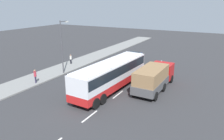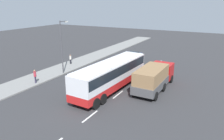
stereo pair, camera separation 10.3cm
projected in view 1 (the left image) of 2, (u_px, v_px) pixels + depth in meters
The scene contains 9 objects.
ground_plane at pixel (102, 91), 25.19m from camera, with size 120.00×120.00×0.00m, color #333335.
sidewalk_curb at pixel (40, 77), 29.60m from camera, with size 80.00×4.00×0.15m, color gray.
lane_centreline at pixel (117, 95), 23.89m from camera, with size 34.37×0.16×0.01m.
coach_bus at pixel (112, 73), 24.89m from camera, with size 12.30×3.36×3.32m.
cargo_truck at pixel (154, 77), 25.18m from camera, with size 7.99×2.76×2.80m.
car_blue_saloon at pixel (133, 56), 38.18m from camera, with size 4.43×1.91×1.45m.
pedestrian_near_curb at pixel (71, 59), 35.49m from camera, with size 0.32×0.32×1.51m.
pedestrian_at_crossing at pixel (35, 75), 26.98m from camera, with size 0.32×0.32×1.69m.
street_lamp at pixel (62, 44), 29.95m from camera, with size 1.64×0.24×7.26m.
Camera 1 is at (-19.95, -12.24, 9.67)m, focal length 35.30 mm.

